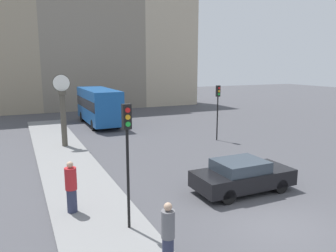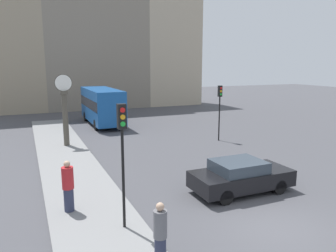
{
  "view_description": "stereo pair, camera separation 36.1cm",
  "coord_description": "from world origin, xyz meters",
  "px_view_note": "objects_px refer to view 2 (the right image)",
  "views": [
    {
      "loc": [
        -7.51,
        -7.69,
        5.25
      ],
      "look_at": [
        -0.46,
        7.5,
        2.08
      ],
      "focal_mm": 35.0,
      "sensor_mm": 36.0,
      "label": 1
    },
    {
      "loc": [
        -7.18,
        -7.83,
        5.25
      ],
      "look_at": [
        -0.46,
        7.5,
        2.08
      ],
      "focal_mm": 35.0,
      "sensor_mm": 36.0,
      "label": 2
    }
  ],
  "objects_px": {
    "traffic_light_far": "(220,101)",
    "pedestrian_red_top": "(68,186)",
    "bus_distant": "(102,105)",
    "sedan_car": "(241,176)",
    "street_clock": "(65,111)",
    "pedestrian_grey_jacket": "(160,235)",
    "traffic_light_near": "(122,141)"
  },
  "relations": [
    {
      "from": "sedan_car",
      "to": "bus_distant",
      "type": "relative_size",
      "value": 0.55
    },
    {
      "from": "traffic_light_near",
      "to": "pedestrian_grey_jacket",
      "type": "distance_m",
      "value": 3.06
    },
    {
      "from": "traffic_light_near",
      "to": "pedestrian_grey_jacket",
      "type": "height_order",
      "value": "traffic_light_near"
    },
    {
      "from": "pedestrian_red_top",
      "to": "street_clock",
      "type": "bearing_deg",
      "value": 83.75
    },
    {
      "from": "sedan_car",
      "to": "traffic_light_near",
      "type": "xyz_separation_m",
      "value": [
        -5.34,
        -1.22,
        2.27
      ]
    },
    {
      "from": "bus_distant",
      "to": "pedestrian_grey_jacket",
      "type": "xyz_separation_m",
      "value": [
        -3.25,
        -21.4,
        -0.77
      ]
    },
    {
      "from": "bus_distant",
      "to": "traffic_light_far",
      "type": "height_order",
      "value": "traffic_light_far"
    },
    {
      "from": "bus_distant",
      "to": "traffic_light_far",
      "type": "xyz_separation_m",
      "value": [
        6.09,
        -9.43,
        0.96
      ]
    },
    {
      "from": "pedestrian_grey_jacket",
      "to": "pedestrian_red_top",
      "type": "xyz_separation_m",
      "value": [
        -1.73,
        4.26,
        0.05
      ]
    },
    {
      "from": "pedestrian_grey_jacket",
      "to": "pedestrian_red_top",
      "type": "bearing_deg",
      "value": 112.15
    },
    {
      "from": "traffic_light_far",
      "to": "sedan_car",
      "type": "bearing_deg",
      "value": -116.94
    },
    {
      "from": "street_clock",
      "to": "pedestrian_grey_jacket",
      "type": "height_order",
      "value": "street_clock"
    },
    {
      "from": "traffic_light_near",
      "to": "sedan_car",
      "type": "bearing_deg",
      "value": 12.88
    },
    {
      "from": "sedan_car",
      "to": "traffic_light_near",
      "type": "distance_m",
      "value": 5.93
    },
    {
      "from": "traffic_light_far",
      "to": "pedestrian_grey_jacket",
      "type": "xyz_separation_m",
      "value": [
        -9.34,
        -11.97,
        -1.73
      ]
    },
    {
      "from": "pedestrian_grey_jacket",
      "to": "bus_distant",
      "type": "bearing_deg",
      "value": 81.36
    },
    {
      "from": "bus_distant",
      "to": "traffic_light_far",
      "type": "relative_size",
      "value": 2.0
    },
    {
      "from": "traffic_light_near",
      "to": "pedestrian_red_top",
      "type": "xyz_separation_m",
      "value": [
        -1.46,
        1.91,
        -1.91
      ]
    },
    {
      "from": "bus_distant",
      "to": "traffic_light_near",
      "type": "relative_size",
      "value": 1.94
    },
    {
      "from": "pedestrian_grey_jacket",
      "to": "traffic_light_near",
      "type": "bearing_deg",
      "value": 96.67
    },
    {
      "from": "traffic_light_near",
      "to": "pedestrian_red_top",
      "type": "height_order",
      "value": "traffic_light_near"
    },
    {
      "from": "traffic_light_far",
      "to": "pedestrian_red_top",
      "type": "bearing_deg",
      "value": -145.14
    },
    {
      "from": "street_clock",
      "to": "pedestrian_red_top",
      "type": "height_order",
      "value": "street_clock"
    },
    {
      "from": "bus_distant",
      "to": "pedestrian_red_top",
      "type": "relative_size",
      "value": 4.17
    },
    {
      "from": "sedan_car",
      "to": "traffic_light_near",
      "type": "relative_size",
      "value": 1.07
    },
    {
      "from": "traffic_light_near",
      "to": "street_clock",
      "type": "bearing_deg",
      "value": 91.78
    },
    {
      "from": "traffic_light_near",
      "to": "pedestrian_red_top",
      "type": "distance_m",
      "value": 3.07
    },
    {
      "from": "traffic_light_near",
      "to": "traffic_light_far",
      "type": "relative_size",
      "value": 1.03
    },
    {
      "from": "street_clock",
      "to": "pedestrian_red_top",
      "type": "xyz_separation_m",
      "value": [
        -1.09,
        -9.94,
        -1.3
      ]
    },
    {
      "from": "traffic_light_far",
      "to": "traffic_light_near",
      "type": "bearing_deg",
      "value": -134.96
    },
    {
      "from": "sedan_car",
      "to": "traffic_light_far",
      "type": "distance_m",
      "value": 9.65
    },
    {
      "from": "sedan_car",
      "to": "bus_distant",
      "type": "bearing_deg",
      "value": 95.82
    }
  ]
}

